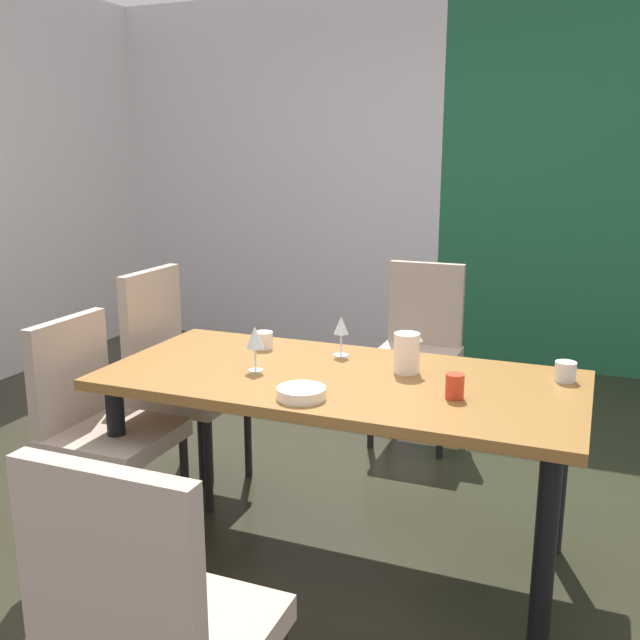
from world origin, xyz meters
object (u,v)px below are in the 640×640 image
dining_table (340,397)px  wine_glass_corner (255,338)px  chair_left_far (175,370)px  chair_head_near (149,630)px  chair_head_far (420,342)px  chair_left_near (98,419)px  cup_center (455,386)px  wine_glass_west (341,327)px  cup_right (264,340)px  pitcher_near_window (407,353)px  serving_bowl_front (301,393)px  cup_left (565,371)px

dining_table → wine_glass_corner: (-0.32, -0.07, 0.22)m
chair_left_far → chair_head_near: (0.97, -1.59, -0.02)m
chair_head_far → chair_left_near: size_ratio=1.04×
cup_center → chair_head_far: bearing=108.4°
wine_glass_west → cup_center: size_ratio=1.93×
chair_head_near → wine_glass_west: size_ratio=5.90×
wine_glass_west → cup_center: 0.65m
chair_left_near → cup_right: size_ratio=11.88×
chair_left_far → pitcher_near_window: bearing=82.4°
chair_head_near → wine_glass_corner: 1.33m
wine_glass_west → pitcher_near_window: (0.31, -0.12, -0.04)m
chair_left_near → wine_glass_west: size_ratio=5.58×
chair_left_far → serving_bowl_front: (0.89, -0.58, 0.19)m
dining_table → wine_glass_corner: wine_glass_corner is taller
chair_head_far → wine_glass_west: (-0.08, -1.05, 0.32)m
wine_glass_corner → cup_center: wine_glass_corner is taller
chair_left_near → pitcher_near_window: chair_left_near is taller
chair_head_far → wine_glass_corner: 1.44m
cup_left → cup_right: bearing=-179.3°
dining_table → chair_head_far: 1.31m
chair_head_far → wine_glass_west: 1.10m
chair_head_far → serving_bowl_front: bearing=89.1°
wine_glass_corner → wine_glass_west: wine_glass_corner is taller
wine_glass_west → cup_right: size_ratio=2.13×
chair_left_far → dining_table: bearing=73.0°
chair_head_near → pitcher_near_window: chair_head_near is taller
serving_bowl_front → cup_left: 0.99m
wine_glass_west → wine_glass_corner: bearing=-126.3°
chair_left_far → wine_glass_west: chair_left_far is taller
cup_right → cup_left: size_ratio=1.02×
chair_left_near → wine_glass_corner: bearing=110.0°
chair_left_near → chair_head_near: 1.40m
chair_left_far → cup_center: bearing=74.7°
chair_head_far → chair_left_far: 1.37m
cup_center → cup_left: size_ratio=1.12×
chair_head_far → cup_left: size_ratio=12.49×
pitcher_near_window → chair_head_far: bearing=101.3°
dining_table → chair_left_near: 0.97m
chair_head_near → dining_table: bearing=91.6°
cup_center → wine_glass_corner: bearing=178.0°
chair_head_far → cup_center: chair_head_far is taller
chair_left_far → wine_glass_west: bearing=87.9°
chair_head_near → cup_right: (-0.47, 1.54, 0.23)m
cup_left → pitcher_near_window: pitcher_near_window is taller
chair_head_far → wine_glass_corner: (-0.32, -1.37, 0.33)m
dining_table → cup_left: size_ratio=23.20×
chair_head_far → wine_glass_corner: size_ratio=5.46×
chair_head_far → serving_bowl_front: size_ratio=5.67×
cup_right → chair_head_near: bearing=-72.9°
wine_glass_west → cup_center: (0.54, -0.35, -0.08)m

